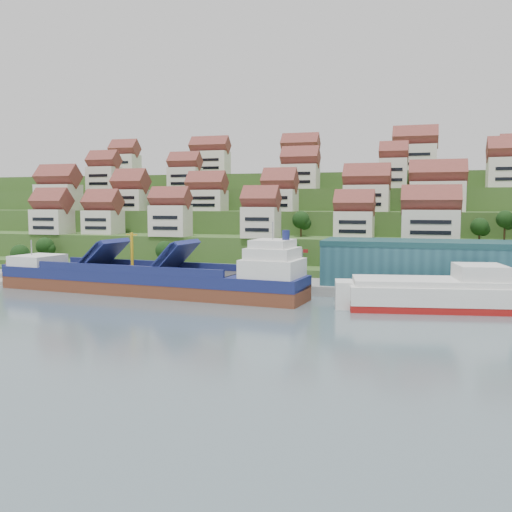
% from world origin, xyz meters
% --- Properties ---
extents(ground, '(300.00, 300.00, 0.00)m').
position_xyz_m(ground, '(0.00, 0.00, 0.00)').
color(ground, slate).
rests_on(ground, ground).
extents(quay, '(180.00, 14.00, 2.20)m').
position_xyz_m(quay, '(20.00, 15.00, 1.10)').
color(quay, gray).
rests_on(quay, ground).
extents(pebble_beach, '(45.00, 20.00, 1.00)m').
position_xyz_m(pebble_beach, '(-58.00, 12.00, 0.50)').
color(pebble_beach, gray).
rests_on(pebble_beach, ground).
extents(hillside, '(260.00, 128.00, 31.00)m').
position_xyz_m(hillside, '(0.00, 103.55, 10.66)').
color(hillside, '#2D4C1E').
rests_on(hillside, ground).
extents(hillside_village, '(160.50, 64.51, 29.03)m').
position_xyz_m(hillside_village, '(-0.70, 60.71, 24.50)').
color(hillside_village, silver).
rests_on(hillside_village, ground).
extents(hillside_trees, '(133.05, 62.43, 30.48)m').
position_xyz_m(hillside_trees, '(-5.32, 48.75, 18.31)').
color(hillside_trees, '#163712').
rests_on(hillside_trees, ground).
extents(warehouse, '(60.00, 15.00, 10.00)m').
position_xyz_m(warehouse, '(52.00, 17.00, 7.20)').
color(warehouse, '#224F5D').
rests_on(warehouse, quay).
extents(flagpole, '(1.28, 0.16, 8.00)m').
position_xyz_m(flagpole, '(18.11, 10.00, 6.88)').
color(flagpole, gray).
rests_on(flagpole, quay).
extents(beach_huts, '(14.40, 3.70, 2.20)m').
position_xyz_m(beach_huts, '(-60.00, 10.75, 2.10)').
color(beach_huts, white).
rests_on(beach_huts, pebble_beach).
extents(cargo_ship, '(74.94, 18.73, 16.40)m').
position_xyz_m(cargo_ship, '(-14.02, 0.89, 3.16)').
color(cargo_ship, brown).
rests_on(cargo_ship, ground).
extents(second_ship, '(34.47, 17.69, 9.53)m').
position_xyz_m(second_ship, '(46.99, -0.03, 2.88)').
color(second_ship, maroon).
rests_on(second_ship, ground).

